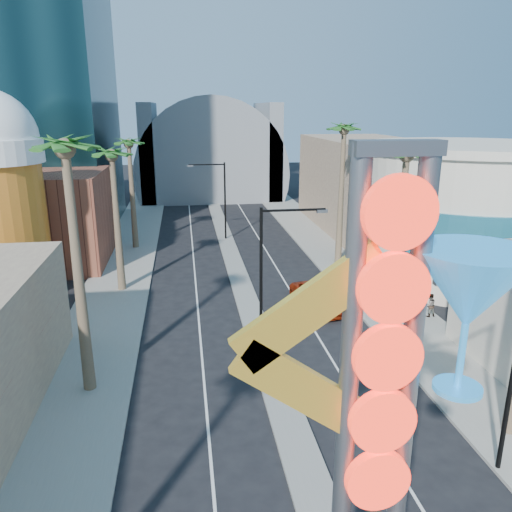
{
  "coord_description": "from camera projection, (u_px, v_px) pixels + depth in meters",
  "views": [
    {
      "loc": [
        -4.1,
        -6.3,
        13.12
      ],
      "look_at": [
        -0.12,
        21.13,
        4.93
      ],
      "focal_mm": 35.0,
      "sensor_mm": 36.0,
      "label": 1
    }
  ],
  "objects": [
    {
      "name": "sidewalk_west",
      "position": [
        123.0,
        270.0,
        42.15
      ],
      "size": [
        5.0,
        100.0,
        0.15
      ],
      "primitive_type": "cube",
      "color": "gray",
      "rests_on": "ground"
    },
    {
      "name": "sidewalk_east",
      "position": [
        340.0,
        260.0,
        44.77
      ],
      "size": [
        5.0,
        100.0,
        0.15
      ],
      "primitive_type": "cube",
      "color": "gray",
      "rests_on": "ground"
    },
    {
      "name": "median",
      "position": [
        231.0,
        255.0,
        46.31
      ],
      "size": [
        1.6,
        84.0,
        0.15
      ],
      "primitive_type": "cube",
      "color": "gray",
      "rests_on": "ground"
    },
    {
      "name": "brick_filler_west",
      "position": [
        46.0,
        219.0,
        42.99
      ],
      "size": [
        10.0,
        10.0,
        8.0
      ],
      "primitive_type": "cube",
      "color": "brown",
      "rests_on": "ground"
    },
    {
      "name": "filler_east",
      "position": [
        362.0,
        183.0,
        56.61
      ],
      "size": [
        10.0,
        20.0,
        10.0
      ],
      "primitive_type": "cube",
      "color": "#957460",
      "rests_on": "ground"
    },
    {
      "name": "turquoise_building",
      "position": [
        465.0,
        212.0,
        39.73
      ],
      "size": [
        16.6,
        16.6,
        10.6
      ],
      "color": "beige",
      "rests_on": "ground"
    },
    {
      "name": "canopy",
      "position": [
        210.0,
        168.0,
        77.38
      ],
      "size": [
        22.0,
        16.0,
        22.0
      ],
      "color": "slate",
      "rests_on": "ground"
    },
    {
      "name": "neon_sign",
      "position": [
        414.0,
        380.0,
        11.12
      ],
      "size": [
        6.53,
        2.6,
        12.55
      ],
      "color": "gray",
      "rests_on": "ground"
    },
    {
      "name": "streetlight_0",
      "position": [
        271.0,
        262.0,
        27.94
      ],
      "size": [
        3.79,
        0.25,
        8.0
      ],
      "color": "black",
      "rests_on": "ground"
    },
    {
      "name": "streetlight_1",
      "position": [
        220.0,
        194.0,
        50.57
      ],
      "size": [
        3.79,
        0.25,
        8.0
      ],
      "color": "black",
      "rests_on": "ground"
    },
    {
      "name": "streetlight_2",
      "position": [
        504.0,
        356.0,
        17.41
      ],
      "size": [
        3.45,
        0.25,
        8.0
      ],
      "color": "black",
      "rests_on": "ground"
    },
    {
      "name": "palm_1",
      "position": [
        67.0,
        165.0,
        21.14
      ],
      "size": [
        2.4,
        2.4,
        12.7
      ],
      "color": "brown",
      "rests_on": "ground"
    },
    {
      "name": "palm_2",
      "position": [
        112.0,
        163.0,
        34.81
      ],
      "size": [
        2.4,
        2.4,
        11.2
      ],
      "color": "brown",
      "rests_on": "ground"
    },
    {
      "name": "palm_3",
      "position": [
        129.0,
        150.0,
        46.2
      ],
      "size": [
        2.4,
        2.4,
        11.2
      ],
      "color": "brown",
      "rests_on": "ground"
    },
    {
      "name": "palm_6",
      "position": [
        406.0,
        165.0,
        29.57
      ],
      "size": [
        2.4,
        2.4,
        11.7
      ],
      "color": "brown",
      "rests_on": "ground"
    },
    {
      "name": "palm_7",
      "position": [
        344.0,
        138.0,
        40.7
      ],
      "size": [
        2.4,
        2.4,
        12.7
      ],
      "color": "brown",
      "rests_on": "ground"
    },
    {
      "name": "red_pickup",
      "position": [
        318.0,
        297.0,
        34.0
      ],
      "size": [
        3.23,
        5.85,
        1.55
      ],
      "primitive_type": "imported",
      "rotation": [
        0.0,
        0.0,
        0.12
      ],
      "color": "#B32C0D",
      "rests_on": "ground"
    },
    {
      "name": "pedestrian_b",
      "position": [
        430.0,
        305.0,
        32.25
      ],
      "size": [
        0.8,
        0.65,
        1.56
      ],
      "primitive_type": "imported",
      "rotation": [
        0.0,
        0.0,
        3.22
      ],
      "color": "gray",
      "rests_on": "sidewalk_east"
    }
  ]
}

